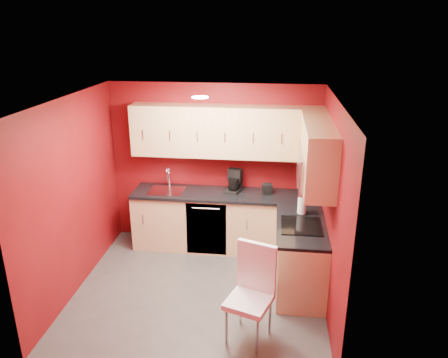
% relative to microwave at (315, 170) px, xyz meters
% --- Properties ---
extents(floor, '(3.20, 3.20, 0.00)m').
position_rel_microwave_xyz_m(floor, '(-1.39, -0.20, -1.66)').
color(floor, '#474442').
rests_on(floor, ground).
extents(ceiling, '(3.20, 3.20, 0.00)m').
position_rel_microwave_xyz_m(ceiling, '(-1.39, -0.20, 0.84)').
color(ceiling, white).
rests_on(ceiling, wall_back).
extents(wall_back, '(3.20, 0.00, 3.20)m').
position_rel_microwave_xyz_m(wall_back, '(-1.39, 1.30, -0.41)').
color(wall_back, maroon).
rests_on(wall_back, floor).
extents(wall_front, '(3.20, 0.00, 3.20)m').
position_rel_microwave_xyz_m(wall_front, '(-1.39, -1.70, -0.41)').
color(wall_front, maroon).
rests_on(wall_front, floor).
extents(wall_left, '(0.00, 3.00, 3.00)m').
position_rel_microwave_xyz_m(wall_left, '(-2.99, -0.20, -0.41)').
color(wall_left, maroon).
rests_on(wall_left, floor).
extents(wall_right, '(0.00, 3.00, 3.00)m').
position_rel_microwave_xyz_m(wall_right, '(0.21, -0.20, -0.41)').
color(wall_right, maroon).
rests_on(wall_right, floor).
extents(base_cabinets_back, '(2.80, 0.60, 0.87)m').
position_rel_microwave_xyz_m(base_cabinets_back, '(-1.19, 1.00, -1.22)').
color(base_cabinets_back, tan).
rests_on(base_cabinets_back, floor).
extents(base_cabinets_right, '(0.60, 1.30, 0.87)m').
position_rel_microwave_xyz_m(base_cabinets_right, '(-0.09, 0.05, -1.22)').
color(base_cabinets_right, tan).
rests_on(base_cabinets_right, floor).
extents(countertop_back, '(2.80, 0.63, 0.04)m').
position_rel_microwave_xyz_m(countertop_back, '(-1.19, 0.99, -0.77)').
color(countertop_back, black).
rests_on(countertop_back, base_cabinets_back).
extents(countertop_right, '(0.63, 1.27, 0.04)m').
position_rel_microwave_xyz_m(countertop_right, '(-0.11, 0.04, -0.77)').
color(countertop_right, black).
rests_on(countertop_right, base_cabinets_right).
extents(upper_cabinets_back, '(2.80, 0.35, 0.75)m').
position_rel_microwave_xyz_m(upper_cabinets_back, '(-1.19, 1.13, 0.17)').
color(upper_cabinets_back, tan).
rests_on(upper_cabinets_back, wall_back).
extents(upper_cabinets_right, '(0.35, 1.55, 0.75)m').
position_rel_microwave_xyz_m(upper_cabinets_right, '(0.03, 0.24, 0.23)').
color(upper_cabinets_right, tan).
rests_on(upper_cabinets_right, wall_right).
extents(microwave, '(0.42, 0.76, 0.42)m').
position_rel_microwave_xyz_m(microwave, '(0.00, 0.00, 0.00)').
color(microwave, silver).
rests_on(microwave, upper_cabinets_right).
extents(cooktop, '(0.50, 0.55, 0.01)m').
position_rel_microwave_xyz_m(cooktop, '(-0.11, 0.00, -0.74)').
color(cooktop, black).
rests_on(cooktop, countertop_right).
extents(sink, '(0.52, 0.42, 0.35)m').
position_rel_microwave_xyz_m(sink, '(-2.09, 1.00, -0.72)').
color(sink, silver).
rests_on(sink, countertop_back).
extents(dishwasher_front, '(0.60, 0.02, 0.82)m').
position_rel_microwave_xyz_m(dishwasher_front, '(-1.44, 0.71, -1.22)').
color(dishwasher_front, black).
rests_on(dishwasher_front, base_cabinets_back).
extents(downlight, '(0.20, 0.20, 0.01)m').
position_rel_microwave_xyz_m(downlight, '(-1.39, 0.10, 0.82)').
color(downlight, white).
rests_on(downlight, ceiling).
extents(coffee_maker, '(0.28, 0.32, 0.34)m').
position_rel_microwave_xyz_m(coffee_maker, '(-1.08, 1.08, -0.58)').
color(coffee_maker, black).
rests_on(coffee_maker, countertop_back).
extents(napkin_holder, '(0.16, 0.16, 0.15)m').
position_rel_microwave_xyz_m(napkin_holder, '(-0.57, 1.06, -0.68)').
color(napkin_holder, black).
rests_on(napkin_holder, countertop_back).
extents(paper_towel, '(0.20, 0.20, 0.27)m').
position_rel_microwave_xyz_m(paper_towel, '(-0.09, 0.38, -0.62)').
color(paper_towel, silver).
rests_on(paper_towel, countertop_right).
extents(dining_chair, '(0.57, 0.59, 1.10)m').
position_rel_microwave_xyz_m(dining_chair, '(-0.69, -1.06, -1.11)').
color(dining_chair, white).
rests_on(dining_chair, floor).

